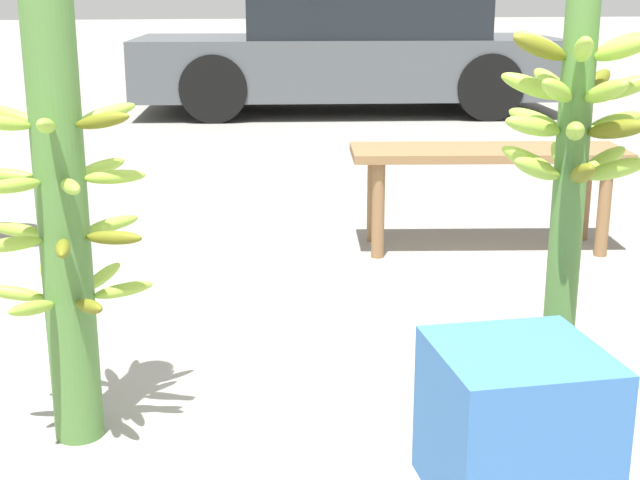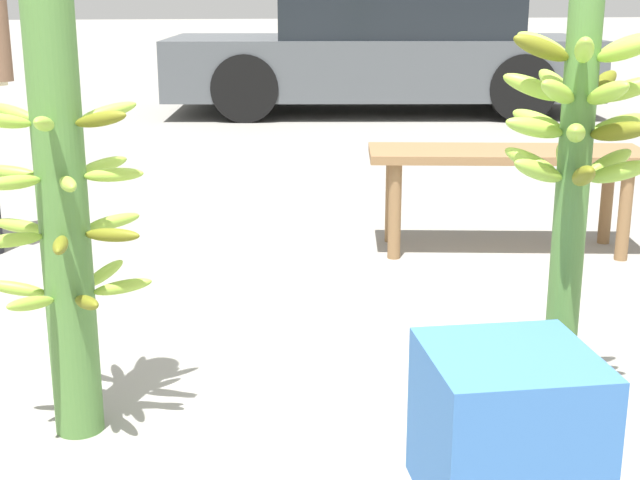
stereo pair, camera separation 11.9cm
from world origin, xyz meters
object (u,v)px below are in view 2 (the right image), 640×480
object	(u,v)px
market_bench	(506,166)
parked_car	(383,50)
banana_stalk_center	(575,149)
produce_crate	(507,429)
banana_stalk_left	(62,198)

from	to	relation	value
market_bench	parked_car	bearing A→B (deg)	93.99
banana_stalk_center	parked_car	world-z (taller)	banana_stalk_center
banana_stalk_center	market_bench	size ratio (longest dim) A/B	1.04
produce_crate	banana_stalk_center	bearing A→B (deg)	54.03
parked_car	produce_crate	size ratio (longest dim) A/B	11.38
produce_crate	market_bench	bearing A→B (deg)	70.72
banana_stalk_left	market_bench	xyz separation A→B (m)	(1.81, 1.59, -0.26)
market_bench	produce_crate	bearing A→B (deg)	-99.57
banana_stalk_left	banana_stalk_center	size ratio (longest dim) A/B	0.97
banana_stalk_left	produce_crate	bearing A→B (deg)	-26.54
banana_stalk_center	produce_crate	bearing A→B (deg)	-125.97
banana_stalk_left	banana_stalk_center	xyz separation A→B (m)	(1.39, -0.10, 0.12)
parked_car	produce_crate	world-z (taller)	parked_car
banana_stalk_left	banana_stalk_center	distance (m)	1.39
banana_stalk_left	parked_car	size ratio (longest dim) A/B	0.30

